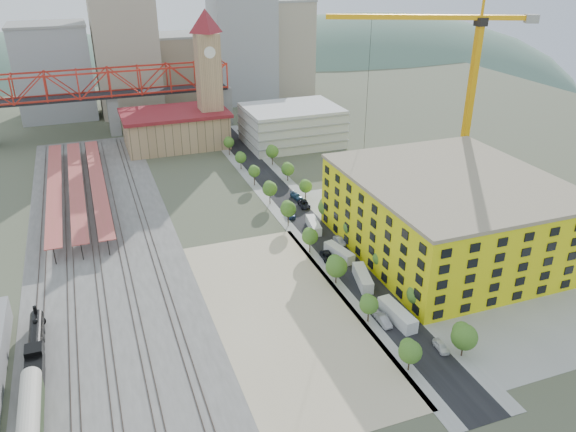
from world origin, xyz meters
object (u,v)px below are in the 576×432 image
object	(u,v)px
site_trailer_a	(397,315)
site_trailer_b	(363,278)
clock_tower	(208,66)
tower_crane	(460,72)
car_0	(374,310)
coach	(30,420)
site_trailer_c	(339,253)
site_trailer_d	(314,225)
construction_building	(449,214)
locomotive	(36,346)

from	to	relation	value
site_trailer_a	site_trailer_b	size ratio (longest dim) A/B	1.06
clock_tower	tower_crane	size ratio (longest dim) A/B	0.89
car_0	site_trailer_b	bearing A→B (deg)	70.85
clock_tower	coach	world-z (taller)	clock_tower
clock_tower	car_0	xyz separation A→B (m)	(5.00, -117.93, -27.97)
site_trailer_c	clock_tower	bearing A→B (deg)	82.10
car_0	tower_crane	bearing A→B (deg)	40.00
tower_crane	site_trailer_b	world-z (taller)	tower_crane
site_trailer_b	site_trailer_d	xyz separation A→B (m)	(0.00, 27.73, -0.12)
clock_tower	site_trailer_b	world-z (taller)	clock_tower
tower_crane	car_0	xyz separation A→B (m)	(-48.64, -46.73, -35.44)
clock_tower	site_trailer_d	world-z (taller)	clock_tower
site_trailer_a	site_trailer_c	xyz separation A→B (m)	(0.00, 26.75, -0.16)
construction_building	site_trailer_a	bearing A→B (deg)	-140.23
construction_building	clock_tower	bearing A→B (deg)	108.78
site_trailer_d	car_0	xyz separation A→B (m)	(-3.00, -38.69, -0.48)
coach	site_trailer_b	distance (m)	69.31
clock_tower	locomotive	world-z (taller)	clock_tower
coach	site_trailer_c	distance (m)	73.88
tower_crane	clock_tower	bearing A→B (deg)	126.99
site_trailer_b	site_trailer_d	size ratio (longest dim) A/B	1.10
construction_building	site_trailer_a	size ratio (longest dim) A/B	4.93
tower_crane	site_trailer_a	world-z (taller)	tower_crane
coach	site_trailer_c	world-z (taller)	coach
site_trailer_c	site_trailer_d	size ratio (longest dim) A/B	1.03
clock_tower	construction_building	distance (m)	107.36
locomotive	tower_crane	world-z (taller)	tower_crane
site_trailer_b	car_0	xyz separation A→B (m)	(-3.00, -10.97, -0.59)
locomotive	site_trailer_c	distance (m)	67.37
clock_tower	site_trailer_b	size ratio (longest dim) A/B	5.38
site_trailer_a	construction_building	bearing A→B (deg)	35.99
tower_crane	site_trailer_d	size ratio (longest dim) A/B	6.65
construction_building	coach	distance (m)	96.39
coach	tower_crane	bearing A→B (deg)	26.98
construction_building	site_trailer_c	xyz separation A→B (m)	(-26.00, 5.11, -8.16)
clock_tower	tower_crane	bearing A→B (deg)	-53.01
tower_crane	car_0	distance (m)	76.19
clock_tower	car_0	size ratio (longest dim) A/B	12.19
construction_building	tower_crane	size ratio (longest dim) A/B	0.86
site_trailer_a	site_trailer_b	world-z (taller)	site_trailer_a
construction_building	coach	xyz separation A→B (m)	(-92.00, -28.05, -6.33)
construction_building	site_trailer_a	world-z (taller)	construction_building
construction_building	site_trailer_b	distance (m)	28.11
site_trailer_b	site_trailer_d	world-z (taller)	site_trailer_b
site_trailer_a	site_trailer_b	xyz separation A→B (m)	(0.00, 14.67, -0.08)
site_trailer_a	clock_tower	bearing A→B (deg)	89.99
locomotive	tower_crane	distance (m)	122.51
tower_crane	site_trailer_d	world-z (taller)	tower_crane
coach	site_trailer_d	xyz separation A→B (m)	(66.00, 48.81, -1.88)
coach	car_0	xyz separation A→B (m)	(63.00, 10.12, -2.36)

